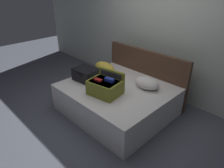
% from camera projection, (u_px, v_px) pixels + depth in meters
% --- Properties ---
extents(ground_plane, '(12.00, 12.00, 0.00)m').
position_uv_depth(ground_plane, '(101.00, 120.00, 3.62)').
color(ground_plane, '#4C515B').
extents(back_wall, '(8.00, 0.10, 2.60)m').
position_uv_depth(back_wall, '(161.00, 32.00, 4.06)').
color(back_wall, '#B7C1B2').
rests_on(back_wall, ground).
extents(bed, '(1.83, 1.59, 0.52)m').
position_uv_depth(bed, '(117.00, 99.00, 3.75)').
color(bed, silver).
rests_on(bed, ground).
extents(headboard, '(1.86, 0.08, 1.01)m').
position_uv_depth(headboard, '(145.00, 74.00, 4.16)').
color(headboard, '#4C3323').
rests_on(headboard, ground).
extents(hard_case_large, '(0.56, 0.49, 0.37)m').
position_uv_depth(hard_case_large, '(105.00, 86.00, 3.35)').
color(hard_case_large, olive).
rests_on(hard_case_large, bed).
extents(hard_case_medium, '(0.48, 0.41, 0.23)m').
position_uv_depth(hard_case_medium, '(86.00, 74.00, 3.84)').
color(hard_case_medium, black).
rests_on(hard_case_medium, bed).
extents(pillow_near_headboard, '(0.47, 0.32, 0.19)m').
position_uv_depth(pillow_near_headboard, '(147.00, 83.00, 3.55)').
color(pillow_near_headboard, white).
rests_on(pillow_near_headboard, bed).
extents(pillow_center_head, '(0.53, 0.31, 0.22)m').
position_uv_depth(pillow_center_head, '(105.00, 68.00, 4.15)').
color(pillow_center_head, gold).
rests_on(pillow_center_head, bed).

